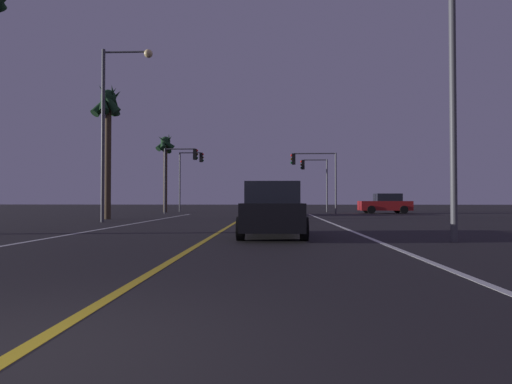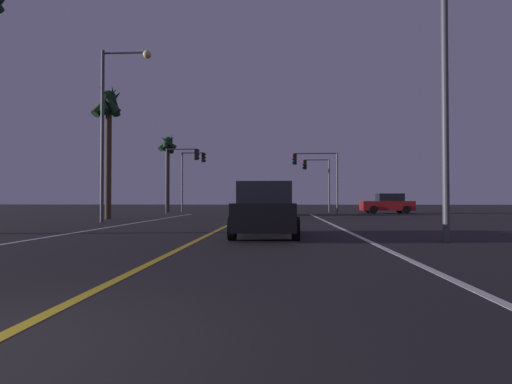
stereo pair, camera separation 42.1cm
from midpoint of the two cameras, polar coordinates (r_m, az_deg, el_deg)
The scene contains 14 objects.
lane_edge_right at distance 15.33m, azimuth 12.57°, elevation -5.38°, with size 0.16×36.57×0.01m, color silver.
lane_edge_left at distance 16.63m, azimuth -22.52°, elevation -4.99°, with size 0.16×36.57×0.01m, color silver.
lane_center_divider at distance 15.24m, azimuth -5.71°, elevation -5.43°, with size 0.16×36.57×0.01m, color gold.
car_crossing_side at distance 37.09m, azimuth 17.12°, elevation -1.57°, with size 4.30×2.02×1.70m.
car_ahead_far at distance 31.44m, azimuth 2.06°, elevation -1.71°, with size 2.02×4.30×1.70m.
car_lead_same_lane at distance 12.98m, azimuth 1.34°, elevation -2.57°, with size 2.02×4.30×1.70m.
traffic_light_near_right at distance 34.07m, azimuth 7.53°, elevation 3.31°, with size 3.75×0.36×5.01m.
traffic_light_near_left at distance 34.85m, azimuth -10.70°, elevation 3.63°, with size 2.85×0.36×5.43m.
traffic_light_far_right at distance 39.59m, azimuth 7.70°, elevation 2.62°, with size 2.59×0.36×5.01m.
traffic_light_far_left at distance 40.28m, azimuth -9.30°, elevation 3.25°, with size 2.39×0.36×5.75m.
street_lamp_right_near at distance 12.90m, azimuth 22.20°, elevation 16.70°, with size 2.45×0.44×7.97m.
street_lamp_left_mid at distance 23.06m, azimuth -19.51°, elevation 10.22°, with size 2.67×0.44×8.99m.
palm_tree_left_mid at distance 26.88m, azimuth -20.16°, elevation 10.44°, with size 1.95×2.05×8.28m.
palm_tree_left_far at distance 40.11m, azimuth -12.68°, elevation 5.79°, with size 1.95×2.22×7.49m.
Camera 1 is at (1.92, -2.77, 1.15)m, focal length 28.97 mm.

